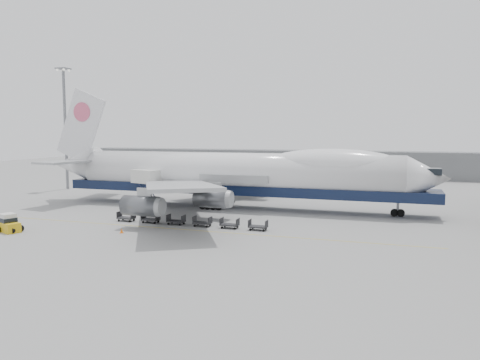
% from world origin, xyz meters
% --- Properties ---
extents(ground, '(260.00, 260.00, 0.00)m').
position_xyz_m(ground, '(0.00, 0.00, 0.00)').
color(ground, gray).
rests_on(ground, ground).
extents(apron_line, '(60.00, 0.15, 0.01)m').
position_xyz_m(apron_line, '(0.00, -6.00, 0.01)').
color(apron_line, gold).
rests_on(apron_line, ground).
extents(hangar, '(110.00, 8.00, 7.00)m').
position_xyz_m(hangar, '(-10.00, 70.00, 3.50)').
color(hangar, slate).
rests_on(hangar, ground).
extents(floodlight_mast, '(2.40, 2.40, 25.43)m').
position_xyz_m(floodlight_mast, '(-42.00, 24.00, 14.27)').
color(floodlight_mast, slate).
rests_on(floodlight_mast, ground).
extents(airliner, '(67.00, 55.30, 19.98)m').
position_xyz_m(airliner, '(0.64, 12.00, 5.62)').
color(airliner, white).
rests_on(airliner, ground).
extents(catering_truck, '(5.40, 4.35, 6.09)m').
position_xyz_m(catering_truck, '(-14.08, 8.52, 3.44)').
color(catering_truck, '#161E43').
rests_on(catering_truck, ground).
extents(baggage_tug, '(3.47, 2.69, 2.25)m').
position_xyz_m(baggage_tug, '(-20.47, -13.95, 1.00)').
color(baggage_tug, gold).
rests_on(baggage_tug, ground).
extents(traffic_cone, '(0.41, 0.41, 0.61)m').
position_xyz_m(traffic_cone, '(-6.91, -10.19, 0.29)').
color(traffic_cone, orange).
rests_on(traffic_cone, ground).
extents(dolly_0, '(2.30, 1.35, 1.30)m').
position_xyz_m(dolly_0, '(-10.47, -3.41, 0.53)').
color(dolly_0, '#2D2D30').
rests_on(dolly_0, ground).
extents(dolly_1, '(2.30, 1.35, 1.30)m').
position_xyz_m(dolly_1, '(-6.70, -3.41, 0.53)').
color(dolly_1, '#2D2D30').
rests_on(dolly_1, ground).
extents(dolly_2, '(2.30, 1.35, 1.30)m').
position_xyz_m(dolly_2, '(-2.92, -3.41, 0.53)').
color(dolly_2, '#2D2D30').
rests_on(dolly_2, ground).
extents(dolly_3, '(2.30, 1.35, 1.30)m').
position_xyz_m(dolly_3, '(0.86, -3.41, 0.53)').
color(dolly_3, '#2D2D30').
rests_on(dolly_3, ground).
extents(dolly_4, '(2.30, 1.35, 1.30)m').
position_xyz_m(dolly_4, '(4.63, -3.41, 0.53)').
color(dolly_4, '#2D2D30').
rests_on(dolly_4, ground).
extents(dolly_5, '(2.30, 1.35, 1.30)m').
position_xyz_m(dolly_5, '(8.41, -3.41, 0.53)').
color(dolly_5, '#2D2D30').
rests_on(dolly_5, ground).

